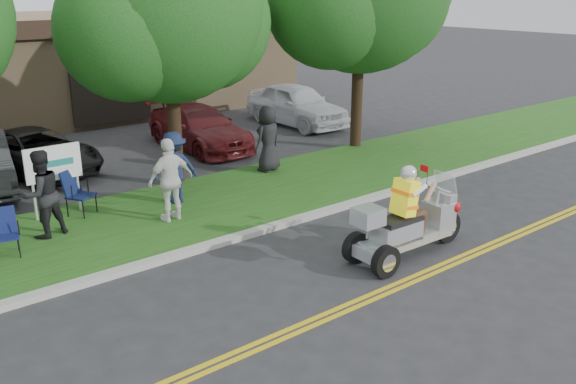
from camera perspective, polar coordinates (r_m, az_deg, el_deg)
ground at (r=11.09m, az=5.72°, el=-8.91°), size 120.00×120.00×0.00m
centerline_near at (r=10.74m, az=7.90°, el=-9.98°), size 60.00×0.10×0.01m
centerline_far at (r=10.83m, az=7.28°, el=-9.67°), size 60.00×0.10×0.01m
curb at (r=13.20m, az=-3.49°, el=-3.87°), size 60.00×0.25×0.12m
grass_verge at (r=14.90m, az=-8.25°, el=-1.35°), size 60.00×4.00×0.10m
commercial_building at (r=27.62m, az=-19.69°, el=11.25°), size 18.00×8.20×4.00m
tree_mid at (r=16.07m, az=-11.07°, el=15.96°), size 5.88×4.80×7.05m
business_sign at (r=14.68m, az=-21.09°, el=2.18°), size 1.25×0.06×1.75m
trike_scooter at (r=12.18m, az=11.03°, el=-3.12°), size 2.91×0.98×1.91m
lawn_chair_a at (r=13.10m, az=-25.06°, el=-3.17°), size 0.59×0.60×0.94m
lawn_chair_b at (r=14.79m, az=-19.26°, el=0.22°), size 0.77×0.78×1.04m
spectator_adult_mid at (r=13.60m, az=-22.07°, el=-0.18°), size 1.05×0.90×1.87m
spectator_adult_right at (r=13.75m, az=-10.93°, el=1.14°), size 1.14×0.55×1.88m
spectator_chair_a at (r=14.91m, az=-10.59°, el=2.27°), size 1.21×0.80×1.75m
spectator_chair_b at (r=17.21m, az=-1.87°, el=5.01°), size 1.02×0.78×1.86m
parked_car_mid at (r=18.93m, az=-22.58°, el=3.52°), size 3.18×4.81×1.23m
parked_car_right at (r=20.36m, az=-8.28°, el=5.97°), size 1.97×4.72×1.36m
parked_car_far_right at (r=23.58m, az=0.80°, el=8.20°), size 1.89×4.67×1.59m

